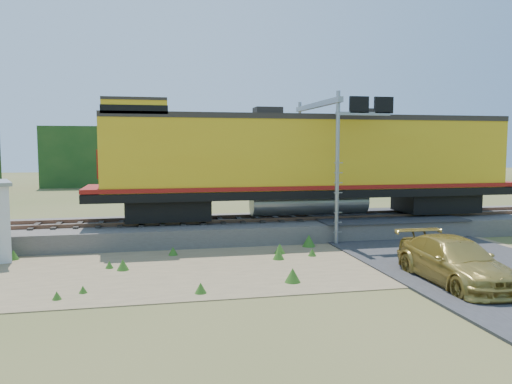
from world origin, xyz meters
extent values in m
plane|color=#475123|center=(0.00, 0.00, 0.00)|extent=(140.00, 140.00, 0.00)
cube|color=slate|center=(0.00, 6.00, 0.40)|extent=(70.00, 5.00, 0.80)
cube|color=brown|center=(0.00, 5.28, 0.88)|extent=(70.00, 0.10, 0.16)
cube|color=brown|center=(0.00, 6.72, 0.88)|extent=(70.00, 0.10, 0.16)
cube|color=#8C7754|center=(-2.00, 0.50, 0.01)|extent=(26.00, 8.00, 0.03)
cube|color=#38383A|center=(7.00, 6.00, 0.83)|extent=(7.00, 5.20, 0.06)
cube|color=#38383A|center=(7.00, 22.00, 0.04)|extent=(7.00, 24.00, 0.08)
cube|color=#183C15|center=(0.00, 38.00, 3.25)|extent=(36.00, 3.00, 6.50)
cube|color=#183C15|center=(40.00, 38.00, 3.00)|extent=(50.00, 3.00, 6.00)
cube|color=black|center=(-3.32, 6.00, 1.43)|extent=(3.73, 2.39, 0.93)
cube|color=black|center=(10.16, 6.00, 1.43)|extent=(3.73, 2.39, 0.93)
cube|color=black|center=(3.42, 6.00, 2.08)|extent=(20.74, 3.11, 0.37)
cylinder|color=gray|center=(3.42, 6.00, 1.58)|extent=(5.70, 1.24, 1.24)
cube|color=gold|center=(3.42, 6.00, 3.87)|extent=(19.19, 3.01, 3.21)
cube|color=maroon|center=(3.42, 6.00, 2.39)|extent=(20.74, 3.16, 0.19)
cube|color=#28231E|center=(3.42, 6.00, 5.61)|extent=(19.19, 3.06, 0.25)
cube|color=gold|center=(-4.67, 6.00, 5.84)|extent=(2.70, 3.01, 0.73)
cube|color=#28231E|center=(-4.67, 6.00, 6.25)|extent=(2.70, 3.06, 0.12)
cube|color=black|center=(-4.67, 6.00, 5.79)|extent=(2.75, 3.06, 0.36)
cube|color=maroon|center=(-6.22, 6.00, 3.51)|extent=(0.10, 2.07, 1.24)
cube|color=#28231E|center=(1.35, 6.00, 5.84)|extent=(1.24, 1.04, 0.47)
cube|color=#28231E|center=(6.53, 6.00, 5.84)|extent=(1.24, 1.04, 0.47)
cylinder|color=gray|center=(3.75, 3.20, 3.30)|extent=(0.17, 0.17, 6.60)
cylinder|color=gray|center=(3.75, 8.80, 3.30)|extent=(0.17, 0.17, 6.60)
cube|color=gray|center=(3.75, 6.00, 6.22)|extent=(0.24, 6.20, 0.24)
cube|color=gray|center=(4.88, 3.20, 5.66)|extent=(2.45, 0.14, 0.14)
cube|color=black|center=(4.69, 3.20, 6.04)|extent=(0.85, 0.14, 0.71)
cube|color=black|center=(5.82, 3.20, 6.04)|extent=(0.85, 0.14, 0.71)
imported|color=#B09541|center=(5.19, -3.26, 0.70)|extent=(2.02, 4.87, 1.41)
camera|label=1|loc=(-3.99, -16.92, 4.28)|focal=35.00mm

